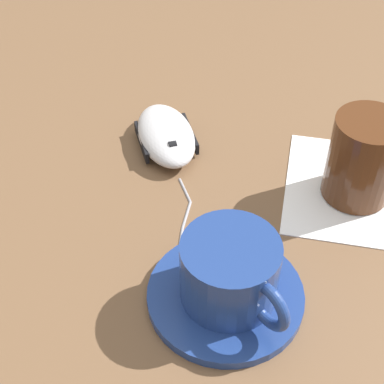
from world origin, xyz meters
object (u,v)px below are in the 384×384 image
Objects in this scene: computer_mouse at (166,135)px; drinking_glass at (363,159)px; coffee_cup at (231,272)px; saucer at (225,295)px.

drinking_glass is (-0.10, -0.20, 0.04)m from computer_mouse.
coffee_cup is 0.24m from computer_mouse.
coffee_cup reaches higher than saucer.
drinking_glass is at bearing -51.37° from coffee_cup.
computer_mouse is at bearing 9.34° from saucer.
drinking_glass is (0.12, -0.16, 0.05)m from saucer.
drinking_glass is (0.13, -0.16, 0.01)m from coffee_cup.
coffee_cup reaches higher than computer_mouse.
coffee_cup is at bearing 128.63° from drinking_glass.
coffee_cup is (-0.00, -0.00, 0.04)m from saucer.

